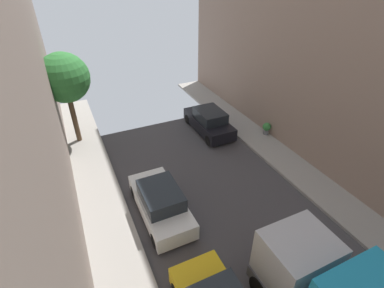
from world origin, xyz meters
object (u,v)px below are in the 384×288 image
(parked_car_right_2, at_px, (209,122))
(street_tree_2, at_px, (64,78))
(parked_car_left_4, at_px, (161,203))
(potted_plant_0, at_px, (267,128))

(parked_car_right_2, distance_m, street_tree_2, 8.96)
(parked_car_right_2, bearing_deg, street_tree_2, 164.31)
(parked_car_left_4, xyz_separation_m, street_tree_2, (-2.57, 7.93, 3.43))
(parked_car_right_2, height_order, street_tree_2, street_tree_2)
(parked_car_right_2, distance_m, potted_plant_0, 3.72)
(parked_car_left_4, height_order, potted_plant_0, parked_car_left_4)
(potted_plant_0, bearing_deg, parked_car_left_4, -157.07)
(parked_car_right_2, xyz_separation_m, potted_plant_0, (3.06, -2.11, -0.12))
(street_tree_2, relative_size, potted_plant_0, 6.89)
(street_tree_2, height_order, potted_plant_0, street_tree_2)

